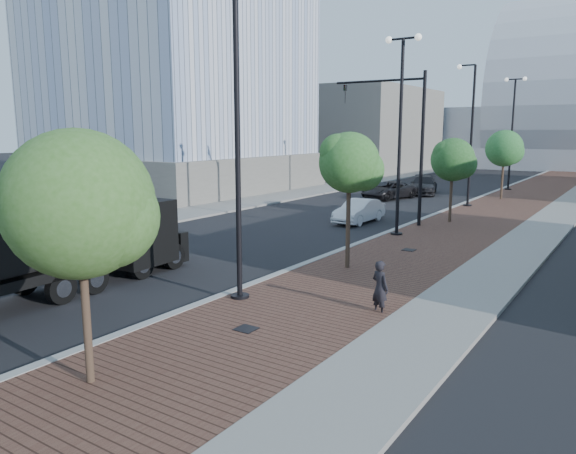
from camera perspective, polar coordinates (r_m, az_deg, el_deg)
The scene contains 23 objects.
sidewalk at distance 43.13m, azimuth 24.11°, elevation 2.58°, with size 7.00×140.00×0.12m, color #4C2D23.
concrete_strip at distance 42.78m, azimuth 27.66°, elevation 2.26°, with size 2.40×140.00×0.13m, color slate.
curb at distance 43.84m, azimuth 19.60°, elevation 3.00°, with size 0.30×140.00×0.14m, color gray.
west_sidewalk at distance 48.62m, azimuth 4.57°, elevation 4.19°, with size 4.00×140.00×0.12m, color slate.
dump_truck at distance 18.24m, azimuth -23.31°, elevation -2.77°, with size 2.83×13.40×2.97m.
white_sedan at distance 30.35m, azimuth 7.44°, elevation 1.67°, with size 1.36×3.91×1.29m, color silver.
dark_car_mid at distance 41.23m, azimuth 10.46°, elevation 3.80°, with size 2.13×4.61×1.28m, color black.
dark_car_far at distance 45.00m, azimuth 13.98°, elevation 4.27°, with size 1.99×4.89×1.42m, color black.
pedestrian at distance 15.28m, azimuth 9.59°, elevation -6.31°, with size 0.56×0.37×1.55m, color black.
streetlight_1 at distance 15.85m, azimuth -5.61°, elevation 7.48°, with size 1.44×0.56×9.21m.
streetlight_2 at distance 26.21m, azimuth 11.62°, elevation 9.39°, with size 1.72×0.56×9.28m.
streetlight_3 at distance 37.63m, azimuth 18.43°, elevation 8.52°, with size 1.44×0.56×9.21m.
streetlight_4 at distance 49.27m, azimuth 22.36°, elevation 9.09°, with size 1.72×0.56×9.28m.
traffic_mast at distance 29.33m, azimuth 12.23°, elevation 9.75°, with size 5.09×0.20×8.00m.
tree_0 at distance 10.95m, azimuth -20.78°, elevation 2.18°, with size 2.84×2.84×5.10m.
tree_1 at distance 19.46m, azimuth 6.58°, elevation 6.66°, with size 2.23×2.15×5.00m.
tree_2 at distance 30.64m, azimuth 16.94°, elevation 6.73°, with size 2.37×2.31×4.65m.
tree_3 at distance 42.25m, azimuth 21.75°, elevation 7.63°, with size 2.62×2.61×5.07m.
tower_podium at distance 48.75m, azimuth -11.57°, elevation 5.73°, with size 19.00×19.00×3.00m, color #626059.
convention_center at distance 88.16m, azimuth 25.90°, elevation 9.74°, with size 50.00×30.00×50.00m.
commercial_block_nw at distance 69.33m, azimuth 7.68°, elevation 9.98°, with size 14.00×20.00×10.00m, color slate.
utility_cover_1 at distance 13.97m, azimuth -4.39°, elevation -10.57°, with size 0.50×0.50×0.02m, color black.
utility_cover_2 at distance 23.28m, azimuth 12.52°, elevation -2.35°, with size 0.50×0.50×0.02m, color black.
Camera 1 is at (10.50, -2.27, 5.06)m, focal length 34.01 mm.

